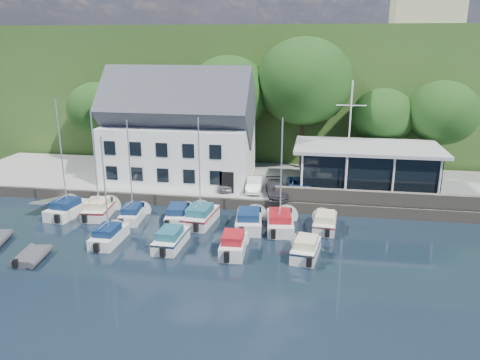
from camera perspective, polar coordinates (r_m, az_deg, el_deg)
The scene contains 34 objects.
ground at distance 31.40m, azimuth -3.28°, elevation -10.53°, with size 180.00×180.00×0.00m, color black.
quay at distance 47.23m, azimuth 1.33°, elevation -0.39°, with size 60.00×13.00×1.00m, color #969691.
quay_face at distance 41.13m, azimuth 0.05°, elevation -3.00°, with size 60.00×0.30×1.00m, color #60584C.
hillside at distance 89.67m, azimuth 5.49°, elevation 12.52°, with size 160.00×75.00×16.00m, color #2D481B.
field_patch at distance 97.26m, azimuth 10.92°, elevation 17.43°, with size 50.00×30.00×0.30m, color #4B5A2D.
farmhouse at distance 80.97m, azimuth 21.90°, elevation 19.61°, with size 10.40×7.00×8.20m, color beige, non-canonical shape.
harbor_building at distance 46.58m, azimuth -7.40°, elevation 5.39°, with size 14.40×8.20×8.70m, color white, non-canonical shape.
club_pavilion at distance 44.92m, azimuth 15.11°, elevation 1.51°, with size 13.20×7.20×4.10m, color black, non-canonical shape.
seawall at distance 41.06m, azimuth 16.91°, elevation -2.16°, with size 18.00×0.50×1.20m, color #60584C.
gangway at distance 45.14m, azimuth -21.57°, elevation -3.08°, with size 1.20×6.00×1.40m, color silver, non-canonical shape.
car_silver at distance 43.64m, azimuth -2.06°, elevation -0.35°, with size 1.37×3.42×1.16m, color #A1A1A5.
car_white at distance 43.11m, azimuth 1.79°, elevation -0.48°, with size 1.36×3.91×1.29m, color white.
car_dgrey at distance 41.78m, azimuth 4.48°, elevation -1.10°, with size 1.77×4.35×1.26m, color #323237.
car_blue at distance 42.81m, azimuth 7.24°, elevation -0.65°, with size 1.62×4.10×1.40m, color #315898.
flagpole at distance 40.73m, azimuth 13.12°, elevation 4.57°, with size 2.45×0.20×10.22m, color white, non-canonical shape.
tree_0 at distance 55.85m, azimuth -16.96°, elevation 6.79°, with size 6.53×6.53×8.93m, color #183810, non-canonical shape.
tree_1 at distance 54.02m, azimuth -11.57°, elevation 6.81°, with size 6.46×6.46×8.83m, color #183810, non-canonical shape.
tree_2 at distance 50.74m, azimuth -1.39°, elevation 8.28°, with size 8.72×8.72×11.91m, color #183810, non-canonical shape.
tree_3 at distance 50.28m, azimuth 7.73°, elevation 9.15°, with size 10.09×10.09×13.80m, color #183810, non-canonical shape.
tree_4 at distance 50.90m, azimuth 16.87°, elevation 5.78°, with size 6.39×6.39×8.73m, color #183810, non-canonical shape.
tree_5 at distance 51.22m, azimuth 23.29°, elevation 5.72°, with size 7.05×7.05×9.63m, color #183810, non-canonical shape.
boat_r1_0 at distance 41.34m, azimuth -20.82°, elevation 1.84°, with size 2.13×5.83×9.08m, color silver, non-canonical shape.
boat_r1_1 at distance 40.40m, azimuth -17.24°, elevation 1.85°, with size 2.11×5.56×9.06m, color silver, non-canonical shape.
boat_r1_2 at distance 38.82m, azimuth -13.24°, elevation 0.92°, with size 1.69×5.33×8.21m, color silver, non-canonical shape.
boat_r1_3 at distance 38.87m, azimuth -7.54°, elevation -4.00°, with size 1.81×5.61×1.44m, color silver, non-canonical shape.
boat_r1_4 at distance 37.00m, azimuth -4.98°, elevation 1.60°, with size 2.19×6.01×9.52m, color silver, non-canonical shape.
boat_r1_5 at distance 37.26m, azimuth 1.11°, elevation -4.72°, with size 2.18×6.00×1.52m, color silver, non-canonical shape.
boat_r1_6 at distance 35.98m, azimuth 5.04°, elevation 0.71°, with size 2.19×6.50×8.97m, color silver, non-canonical shape.
boat_r1_7 at distance 37.65m, azimuth 10.32°, elevation -4.88°, with size 1.83×5.34×1.38m, color silver, non-canonical shape.
boat_r2_1 at distance 34.80m, azimuth -16.12°, elevation -1.10°, with size 1.84×5.45×8.23m, color silver, non-canonical shape.
boat_r2_2 at distance 34.32m, azimuth -8.41°, elevation -6.91°, with size 1.85×5.52×1.44m, color silver, non-canonical shape.
boat_r2_3 at distance 33.00m, azimuth -0.81°, elevation -7.61°, with size 1.79×5.16×1.55m, color silver, non-canonical shape.
boat_r2_4 at distance 32.79m, azimuth 8.05°, elevation -8.04°, with size 1.78×5.03×1.45m, color silver, non-canonical shape.
dinghy_1 at distance 35.07m, azimuth -24.07°, elevation -8.36°, with size 1.89×3.15×0.74m, color #37383D, non-canonical shape.
Camera 1 is at (6.31, -27.22, 14.32)m, focal length 35.00 mm.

